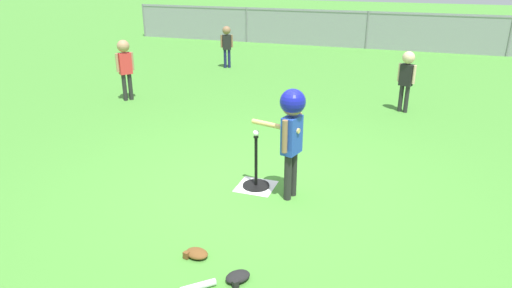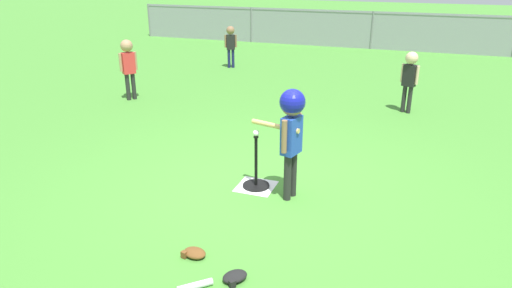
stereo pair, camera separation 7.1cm
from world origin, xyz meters
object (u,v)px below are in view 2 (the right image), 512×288
spare_bat_silver (187,288)px  glove_by_plate (194,253)px  batting_tee (256,179)px  baseball_on_tee (256,133)px  batter_child (291,122)px  glove_near_bats (235,277)px  fielder_near_right (231,41)px  fielder_deep_right (410,74)px  fielder_deep_center (128,62)px

spare_bat_silver → glove_by_plate: size_ratio=1.94×
batting_tee → baseball_on_tee: baseball_on_tee is taller
batter_child → glove_near_bats: (-0.02, -1.59, -0.87)m
baseball_on_tee → batting_tee: bearing=153.4°
batting_tee → fielder_near_right: (-2.92, 6.15, 0.57)m
fielder_deep_right → batter_child: bearing=-105.7°
fielder_near_right → glove_near_bats: (3.36, -7.86, -0.64)m
fielder_deep_right → fielder_near_right: (-4.44, 2.46, -0.03)m
batter_child → fielder_deep_right: 3.97m
baseball_on_tee → batter_child: (0.45, -0.12, 0.22)m
batting_tee → glove_near_bats: 1.76m
glove_near_bats → baseball_on_tee: bearing=104.2°
batting_tee → glove_by_plate: (-0.05, -1.52, -0.07)m
baseball_on_tee → glove_near_bats: bearing=-75.8°
fielder_deep_right → glove_near_bats: (-1.09, -5.41, -0.67)m
spare_bat_silver → batter_child: bearing=79.8°
baseball_on_tee → batter_child: bearing=-14.7°
fielder_deep_center → glove_near_bats: 6.04m
fielder_deep_center → glove_near_bats: (4.04, -4.44, -0.72)m
batting_tee → fielder_deep_center: bearing=142.9°
baseball_on_tee → glove_by_plate: baseball_on_tee is taller
batter_child → baseball_on_tee: bearing=165.3°
spare_bat_silver → fielder_deep_right: bearing=76.1°
spare_bat_silver → batting_tee: bearing=93.4°
fielder_near_right → spare_bat_silver: bearing=-69.5°
fielder_near_right → spare_bat_silver: fielder_near_right is taller
batter_child → glove_by_plate: size_ratio=5.13×
batter_child → fielder_deep_center: size_ratio=1.09×
glove_by_plate → fielder_near_right: bearing=110.6°
batting_tee → batter_child: 0.93m
fielder_deep_center → glove_by_plate: 5.59m
fielder_deep_right → fielder_deep_center: fielder_deep_center is taller
glove_by_plate → glove_near_bats: bearing=-21.7°
baseball_on_tee → fielder_deep_right: size_ratio=0.07×
fielder_deep_right → batting_tee: bearing=-112.3°
fielder_deep_center → batter_child: bearing=-35.1°
batter_child → fielder_near_right: bearing=118.3°
baseball_on_tee → fielder_deep_center: bearing=142.9°
fielder_deep_center → glove_by_plate: bearing=-50.1°
batter_child → fielder_deep_center: 4.95m
fielder_deep_right → glove_by_plate: 5.49m
batter_child → glove_by_plate: bearing=-109.5°
baseball_on_tee → glove_near_bats: baseball_on_tee is taller
fielder_near_right → fielder_deep_center: (-0.68, -3.42, 0.08)m
fielder_near_right → spare_bat_silver: 8.69m
fielder_deep_right → glove_by_plate: (-1.57, -5.22, -0.67)m
batting_tee → baseball_on_tee: bearing=-26.6°
batting_tee → glove_by_plate: bearing=-91.8°
batting_tee → glove_near_bats: size_ratio=2.38×
fielder_deep_right → glove_by_plate: fielder_deep_right is taller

